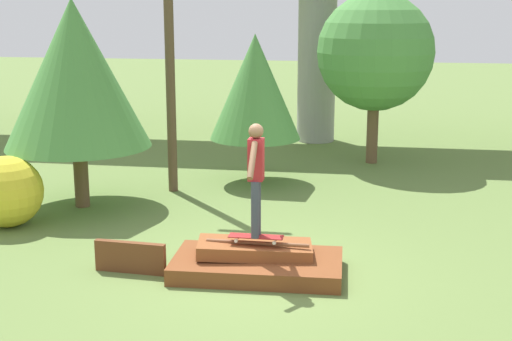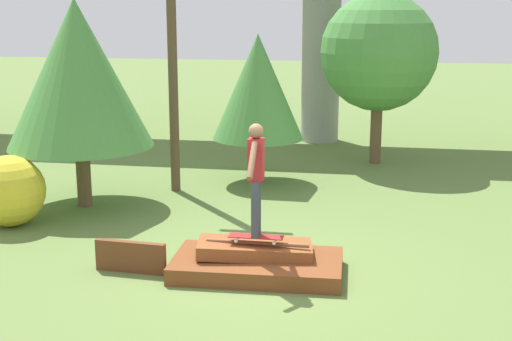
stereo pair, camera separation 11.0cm
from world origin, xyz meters
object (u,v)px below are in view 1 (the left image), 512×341
(skater, at_px, (256,172))
(tree_mid_back, at_px, (375,53))
(utility_pole, at_px, (169,36))
(tree_behind_right, at_px, (75,74))
(bush_yellow_flowering, at_px, (7,192))
(skateboard, at_px, (256,237))
(tree_behind_left, at_px, (255,87))

(skater, relative_size, tree_mid_back, 0.40)
(utility_pole, bearing_deg, tree_mid_back, 39.62)
(utility_pole, distance_m, tree_behind_right, 2.18)
(tree_behind_right, relative_size, tree_mid_back, 0.96)
(skater, relative_size, bush_yellow_flowering, 1.30)
(utility_pole, bearing_deg, bush_yellow_flowering, -127.89)
(skateboard, distance_m, bush_yellow_flowering, 5.10)
(tree_mid_back, bearing_deg, tree_behind_right, -138.91)
(skateboard, height_order, utility_pole, utility_pole)
(utility_pole, xyz_separation_m, tree_behind_left, (1.64, 1.03, -1.14))
(skateboard, height_order, skater, skater)
(skater, bearing_deg, bush_yellow_flowering, 161.64)
(skater, bearing_deg, skateboard, 171.87)
(tree_behind_left, relative_size, tree_mid_back, 0.79)
(utility_pole, bearing_deg, tree_behind_right, -135.01)
(tree_behind_left, bearing_deg, tree_behind_right, -141.22)
(tree_behind_left, bearing_deg, skater, -80.55)
(skateboard, bearing_deg, utility_pole, 119.48)
(utility_pole, xyz_separation_m, bush_yellow_flowering, (-2.27, -2.92, -2.65))
(skater, bearing_deg, tree_mid_back, 78.22)
(utility_pole, distance_m, tree_mid_back, 5.52)
(skater, distance_m, tree_mid_back, 8.30)
(tree_mid_back, relative_size, bush_yellow_flowering, 3.25)
(tree_behind_left, height_order, tree_mid_back, tree_mid_back)
(tree_behind_right, relative_size, bush_yellow_flowering, 3.13)
(skater, height_order, tree_behind_left, tree_behind_left)
(skater, xyz_separation_m, tree_behind_right, (-4.03, 3.06, 1.06))
(skateboard, bearing_deg, tree_behind_right, 142.77)
(skateboard, relative_size, utility_pole, 0.13)
(skateboard, xyz_separation_m, tree_behind_left, (-0.92, 5.56, 1.58))
(utility_pole, bearing_deg, skateboard, -60.52)
(utility_pole, bearing_deg, skater, -60.52)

